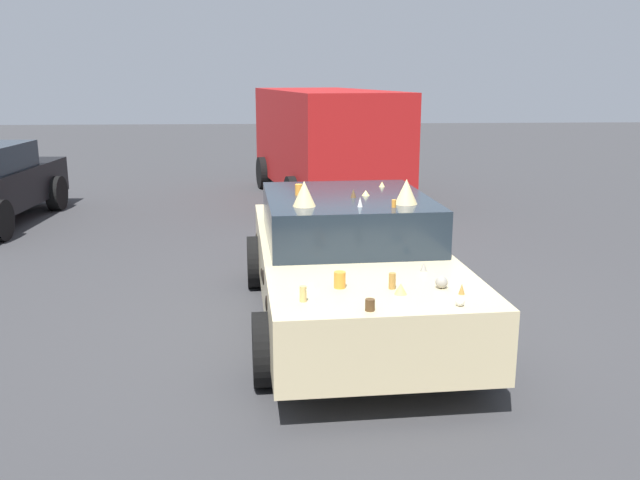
# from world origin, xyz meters

# --- Properties ---
(ground_plane) EXTENTS (60.00, 60.00, 0.00)m
(ground_plane) POSITION_xyz_m (0.00, 0.00, 0.00)
(ground_plane) COLOR #38383A
(art_car_decorated) EXTENTS (4.53, 2.26, 1.57)m
(art_car_decorated) POSITION_xyz_m (0.04, 0.00, 0.68)
(art_car_decorated) COLOR beige
(art_car_decorated) RESTS_ON ground
(parked_van_far_left) EXTENTS (5.51, 3.02, 2.24)m
(parked_van_far_left) POSITION_xyz_m (7.47, -0.27, 1.25)
(parked_van_far_left) COLOR #B21919
(parked_van_far_left) RESTS_ON ground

